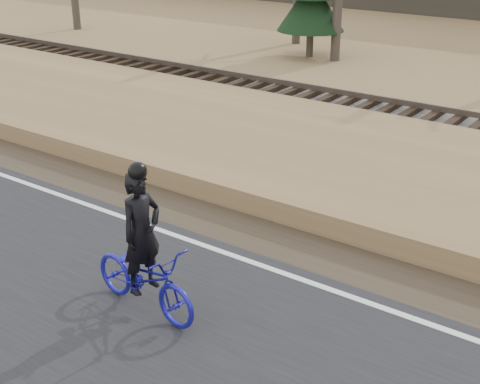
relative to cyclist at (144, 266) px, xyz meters
The scene contains 7 objects.
ground 4.35m from the cyclist, 154.77° to the left, with size 120.00×120.00×0.00m, color #97734C.
edge_line 4.43m from the cyclist, 152.40° to the left, with size 120.00×0.12×0.01m, color silver.
shoulder 4.97m from the cyclist, 142.01° to the left, with size 120.00×1.60×0.04m, color #473A2B.
embankment 7.18m from the cyclist, 122.74° to the left, with size 120.00×5.00×0.44m, color #97734C.
ballast 10.58m from the cyclist, 111.52° to the left, with size 120.00×3.00×0.45m, color slate.
railroad 10.56m from the cyclist, 111.52° to the left, with size 120.00×2.40×0.29m.
cyclist is the anchor object (origin of this frame).
Camera 1 is at (9.79, -7.71, 5.44)m, focal length 50.00 mm.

